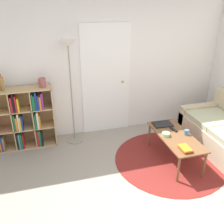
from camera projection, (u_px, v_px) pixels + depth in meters
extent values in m
plane|color=gray|center=(153.00, 210.00, 3.15)|extent=(14.00, 14.00, 0.00)
cube|color=silver|center=(107.00, 66.00, 4.56)|extent=(7.49, 0.05, 2.60)
cube|color=white|center=(106.00, 81.00, 4.63)|extent=(0.92, 0.02, 2.06)
sphere|color=tan|center=(123.00, 82.00, 4.71)|extent=(0.04, 0.04, 0.04)
cylinder|color=maroon|center=(169.00, 159.00, 4.12)|extent=(1.79, 1.79, 0.01)
cube|color=tan|center=(53.00, 115.00, 4.44)|extent=(0.02, 0.34, 1.08)
cube|color=tan|center=(18.00, 89.00, 4.09)|extent=(1.05, 0.34, 0.02)
cube|color=tan|center=(28.00, 144.00, 4.53)|extent=(1.05, 0.34, 0.02)
cube|color=tan|center=(24.00, 114.00, 4.45)|extent=(1.05, 0.02, 1.08)
cube|color=tan|center=(13.00, 120.00, 4.27)|extent=(0.02, 0.32, 1.04)
cube|color=tan|center=(33.00, 117.00, 4.35)|extent=(0.02, 0.32, 1.04)
cube|color=tan|center=(25.00, 127.00, 4.38)|extent=(1.01, 0.32, 0.02)
cube|color=tan|center=(22.00, 109.00, 4.24)|extent=(1.01, 0.32, 0.02)
cube|color=orange|center=(1.00, 142.00, 4.31)|extent=(0.02, 0.21, 0.31)
cube|color=navy|center=(2.00, 142.00, 4.31)|extent=(0.02, 0.19, 0.29)
cube|color=olive|center=(4.00, 142.00, 4.34)|extent=(0.02, 0.22, 0.26)
cube|color=black|center=(18.00, 139.00, 4.38)|extent=(0.02, 0.22, 0.30)
cube|color=teal|center=(20.00, 139.00, 4.41)|extent=(0.03, 0.26, 0.28)
cube|color=#196B38|center=(22.00, 140.00, 4.39)|extent=(0.03, 0.20, 0.28)
cube|color=#B21E23|center=(24.00, 140.00, 4.40)|extent=(0.02, 0.19, 0.26)
cube|color=#B21E23|center=(38.00, 136.00, 4.48)|extent=(0.03, 0.24, 0.30)
cube|color=#196B38|center=(40.00, 137.00, 4.47)|extent=(0.03, 0.20, 0.30)
cube|color=black|center=(42.00, 137.00, 4.49)|extent=(0.03, 0.22, 0.28)
cube|color=#196B38|center=(15.00, 122.00, 4.23)|extent=(0.03, 0.20, 0.29)
cube|color=orange|center=(17.00, 122.00, 4.26)|extent=(0.03, 0.23, 0.25)
cube|color=silver|center=(19.00, 121.00, 4.25)|extent=(0.02, 0.22, 0.31)
cube|color=gold|center=(21.00, 122.00, 4.27)|extent=(0.02, 0.22, 0.25)
cube|color=navy|center=(22.00, 122.00, 4.26)|extent=(0.02, 0.20, 0.26)
cube|color=#196B38|center=(36.00, 120.00, 4.32)|extent=(0.03, 0.22, 0.26)
cube|color=silver|center=(38.00, 119.00, 4.32)|extent=(0.03, 0.20, 0.30)
cube|color=orange|center=(40.00, 120.00, 4.34)|extent=(0.02, 0.22, 0.24)
cube|color=#B21E23|center=(12.00, 103.00, 4.12)|extent=(0.03, 0.27, 0.27)
cube|color=black|center=(14.00, 102.00, 4.09)|extent=(0.03, 0.21, 0.31)
cube|color=#B21E23|center=(16.00, 103.00, 4.12)|extent=(0.03, 0.25, 0.27)
cube|color=gold|center=(18.00, 104.00, 4.11)|extent=(0.03, 0.19, 0.23)
cube|color=#196B38|center=(33.00, 101.00, 4.17)|extent=(0.02, 0.20, 0.29)
cube|color=#196B38|center=(34.00, 101.00, 4.21)|extent=(0.02, 0.27, 0.25)
cube|color=navy|center=(36.00, 100.00, 4.17)|extent=(0.03, 0.19, 0.31)
cube|color=navy|center=(38.00, 101.00, 4.21)|extent=(0.03, 0.24, 0.25)
cube|color=orange|center=(40.00, 102.00, 4.22)|extent=(0.03, 0.23, 0.23)
cube|color=#7F287A|center=(42.00, 100.00, 4.20)|extent=(0.03, 0.20, 0.28)
cylinder|color=gray|center=(75.00, 140.00, 4.68)|extent=(0.30, 0.30, 0.01)
cylinder|color=gray|center=(72.00, 94.00, 4.30)|extent=(0.02, 0.02, 1.73)
cone|color=white|center=(68.00, 43.00, 3.93)|extent=(0.29, 0.29, 0.10)
cube|color=#CCB793|center=(201.00, 117.00, 4.96)|extent=(0.90, 0.16, 0.54)
cube|color=#B7BA94|center=(212.00, 119.00, 4.49)|extent=(0.70, 0.67, 0.10)
cube|color=brown|center=(176.00, 136.00, 3.96)|extent=(0.51, 1.12, 0.02)
cylinder|color=brown|center=(178.00, 170.00, 3.55)|extent=(0.04, 0.04, 0.42)
cylinder|color=brown|center=(149.00, 134.00, 4.46)|extent=(0.04, 0.04, 0.42)
cylinder|color=brown|center=(205.00, 165.00, 3.66)|extent=(0.04, 0.04, 0.42)
cylinder|color=brown|center=(171.00, 131.00, 4.56)|extent=(0.04, 0.04, 0.42)
cube|color=black|center=(163.00, 124.00, 4.29)|extent=(0.33, 0.25, 0.02)
cylinder|color=#9ED193|center=(166.00, 134.00, 3.94)|extent=(0.13, 0.13, 0.05)
cube|color=#B21E23|center=(186.00, 149.00, 3.59)|extent=(0.14, 0.21, 0.02)
cube|color=orange|center=(185.00, 148.00, 3.57)|extent=(0.14, 0.21, 0.03)
cylinder|color=teal|center=(186.00, 132.00, 3.97)|extent=(0.07, 0.07, 0.08)
cube|color=black|center=(174.00, 130.00, 4.12)|extent=(0.07, 0.17, 0.02)
cylinder|color=olive|center=(2.00, 84.00, 3.97)|extent=(0.07, 0.07, 0.22)
cylinder|color=olive|center=(0.00, 75.00, 3.92)|extent=(0.03, 0.03, 0.06)
cylinder|color=#934C47|center=(42.00, 83.00, 4.15)|extent=(0.12, 0.12, 0.15)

